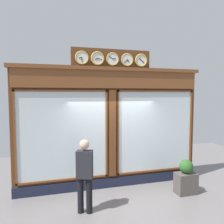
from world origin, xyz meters
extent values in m
cube|color=#5B3319|center=(0.00, -0.15, 1.68)|extent=(5.41, 0.30, 3.36)
cube|color=#191E33|center=(0.00, 0.02, 0.14)|extent=(5.41, 0.08, 0.28)
cube|color=brown|center=(0.00, 0.04, 3.12)|extent=(5.30, 0.08, 0.49)
cube|color=brown|center=(0.00, 0.02, 3.41)|extent=(5.51, 0.20, 0.10)
cube|color=silver|center=(-1.38, 0.01, 1.58)|extent=(2.35, 0.02, 2.37)
cube|color=brown|center=(-1.38, 0.04, 2.79)|extent=(2.45, 0.04, 0.05)
cube|color=brown|center=(-1.38, 0.04, 0.37)|extent=(2.45, 0.04, 0.05)
cube|color=brown|center=(-2.58, 0.04, 1.58)|extent=(0.05, 0.04, 2.47)
cube|color=brown|center=(-0.18, 0.04, 1.58)|extent=(0.05, 0.04, 2.47)
cube|color=silver|center=(1.38, 0.01, 1.58)|extent=(2.35, 0.02, 2.37)
cube|color=brown|center=(1.38, 0.04, 2.79)|extent=(2.45, 0.04, 0.05)
cube|color=brown|center=(1.38, 0.04, 0.37)|extent=(2.45, 0.04, 0.05)
cube|color=brown|center=(2.58, 0.04, 1.58)|extent=(0.05, 0.04, 2.47)
cube|color=brown|center=(0.18, 0.04, 1.58)|extent=(0.05, 0.04, 2.47)
cube|color=#5B3319|center=(0.00, 0.03, 1.58)|extent=(0.20, 0.10, 2.47)
cube|color=#5B3319|center=(0.00, -0.02, 3.68)|extent=(2.28, 0.06, 0.57)
cylinder|color=white|center=(-0.85, 0.06, 3.68)|extent=(0.30, 0.02, 0.30)
torus|color=gold|center=(-0.85, 0.06, 3.68)|extent=(0.37, 0.05, 0.37)
cube|color=black|center=(-0.82, 0.07, 3.70)|extent=(0.08, 0.01, 0.07)
cube|color=black|center=(-0.91, 0.07, 3.64)|extent=(0.11, 0.01, 0.09)
sphere|color=black|center=(-0.85, 0.08, 3.68)|extent=(0.02, 0.02, 0.02)
cylinder|color=white|center=(-0.43, 0.06, 3.68)|extent=(0.30, 0.02, 0.30)
torus|color=gold|center=(-0.43, 0.06, 3.68)|extent=(0.36, 0.03, 0.36)
cube|color=black|center=(-0.45, 0.07, 3.65)|extent=(0.07, 0.01, 0.07)
cube|color=black|center=(-0.38, 0.07, 3.63)|extent=(0.10, 0.01, 0.10)
sphere|color=black|center=(-0.43, 0.08, 3.68)|extent=(0.02, 0.02, 0.02)
cylinder|color=white|center=(0.00, 0.06, 3.68)|extent=(0.30, 0.02, 0.30)
torus|color=gold|center=(0.00, 0.06, 3.68)|extent=(0.36, 0.03, 0.36)
cube|color=black|center=(-0.04, 0.07, 3.69)|extent=(0.08, 0.01, 0.04)
cube|color=black|center=(0.05, 0.07, 3.71)|extent=(0.11, 0.01, 0.08)
sphere|color=black|center=(0.00, 0.08, 3.68)|extent=(0.02, 0.02, 0.02)
cylinder|color=white|center=(0.43, 0.06, 3.68)|extent=(0.30, 0.02, 0.30)
torus|color=gold|center=(0.43, 0.06, 3.68)|extent=(0.38, 0.05, 0.38)
cube|color=black|center=(0.46, 0.07, 3.66)|extent=(0.08, 0.01, 0.06)
cube|color=black|center=(0.37, 0.07, 3.66)|extent=(0.13, 0.01, 0.04)
sphere|color=black|center=(0.43, 0.08, 3.68)|extent=(0.02, 0.02, 0.02)
cylinder|color=white|center=(0.85, 0.06, 3.68)|extent=(0.30, 0.02, 0.30)
torus|color=gold|center=(0.85, 0.06, 3.68)|extent=(0.37, 0.04, 0.37)
cube|color=black|center=(0.89, 0.07, 3.67)|extent=(0.08, 0.01, 0.03)
cube|color=black|center=(0.85, 0.07, 3.61)|extent=(0.02, 0.01, 0.13)
sphere|color=black|center=(0.85, 0.08, 3.68)|extent=(0.02, 0.02, 0.02)
cylinder|color=black|center=(1.08, 1.17, 0.41)|extent=(0.14, 0.14, 0.82)
cylinder|color=black|center=(0.89, 1.24, 0.41)|extent=(0.14, 0.14, 0.82)
cube|color=#232328|center=(0.99, 1.21, 1.13)|extent=(0.41, 0.33, 0.62)
sphere|color=tan|center=(0.99, 1.21, 1.58)|extent=(0.22, 0.22, 0.22)
cube|color=#4C4742|center=(-1.81, 0.97, 0.28)|extent=(0.56, 0.36, 0.57)
sphere|color=#285623|center=(-1.81, 0.97, 0.75)|extent=(0.37, 0.37, 0.37)
camera|label=1|loc=(1.74, 6.09, 2.69)|focal=35.77mm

